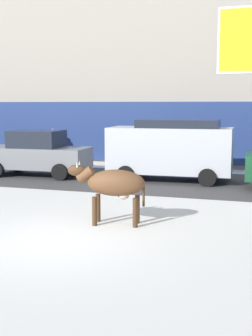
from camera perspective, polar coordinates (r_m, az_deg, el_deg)
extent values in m
plane|color=silver|center=(10.05, -8.68, -8.92)|extent=(120.00, 120.00, 0.00)
cube|color=#423F3F|center=(17.54, 3.17, -1.61)|extent=(60.00, 5.60, 0.01)
cube|color=#A39989|center=(24.53, 7.63, 16.26)|extent=(44.00, 6.00, 13.00)
cube|color=navy|center=(21.31, 5.95, 4.35)|extent=(43.12, 0.10, 2.80)
ellipsoid|color=brown|center=(11.09, -1.23, -1.84)|extent=(1.47, 0.80, 0.64)
cylinder|color=#472D19|center=(11.13, -3.89, -5.34)|extent=(0.12, 0.12, 0.70)
cylinder|color=#472D19|center=(11.50, -3.45, -4.90)|extent=(0.12, 0.12, 0.70)
cylinder|color=#472D19|center=(10.95, 1.14, -5.53)|extent=(0.12, 0.12, 0.70)
cylinder|color=#472D19|center=(11.33, 1.41, -5.08)|extent=(0.12, 0.12, 0.70)
cylinder|color=brown|center=(11.21, -5.00, -0.83)|extent=(0.51, 0.33, 0.44)
ellipsoid|color=#472D19|center=(11.25, -6.10, -0.29)|extent=(0.47, 0.30, 0.28)
cone|color=beige|center=(11.12, -6.06, 0.44)|extent=(0.08, 0.12, 0.15)
cone|color=beige|center=(11.33, -5.77, 0.58)|extent=(0.08, 0.12, 0.15)
cylinder|color=#472D19|center=(11.03, 2.18, -3.22)|extent=(0.06, 0.06, 0.60)
ellipsoid|color=beige|center=(11.11, -0.33, -3.39)|extent=(0.31, 0.28, 0.20)
cube|color=slate|center=(19.15, -10.87, 1.28)|extent=(4.27, 1.94, 0.84)
cube|color=#1E232D|center=(19.08, -10.93, 3.55)|extent=(2.07, 1.64, 0.68)
cylinder|color=black|center=(19.46, -6.09, 0.23)|extent=(0.65, 0.25, 0.64)
cylinder|color=black|center=(17.84, -8.13, -0.49)|extent=(0.65, 0.25, 0.64)
cylinder|color=black|center=(20.60, -13.19, 0.49)|extent=(0.65, 0.25, 0.64)
cube|color=#B7BABF|center=(17.60, 5.47, 2.22)|extent=(4.68, 2.10, 1.70)
cube|color=#1E232D|center=(17.48, 6.49, 5.46)|extent=(3.07, 1.80, 0.30)
cylinder|color=black|center=(18.46, 10.51, -0.27)|extent=(0.65, 0.25, 0.64)
cylinder|color=black|center=(16.58, 9.98, -1.17)|extent=(0.65, 0.25, 0.64)
cylinder|color=black|center=(18.92, 1.46, 0.06)|extent=(0.65, 0.25, 0.64)
cylinder|color=black|center=(17.10, -0.05, -0.77)|extent=(0.65, 0.25, 0.64)
cylinder|color=#282833|center=(22.51, -8.95, 1.52)|extent=(0.24, 0.24, 0.88)
cube|color=brown|center=(22.44, -8.99, 3.45)|extent=(0.36, 0.22, 0.64)
sphere|color=#9E7051|center=(22.42, -9.01, 4.55)|extent=(0.20, 0.20, 0.20)
cylinder|color=#282833|center=(20.34, 9.75, 0.84)|extent=(0.24, 0.24, 0.88)
cube|color=maroon|center=(20.26, 9.80, 2.97)|extent=(0.36, 0.22, 0.64)
sphere|color=beige|center=(20.23, 9.82, 4.18)|extent=(0.20, 0.20, 0.20)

